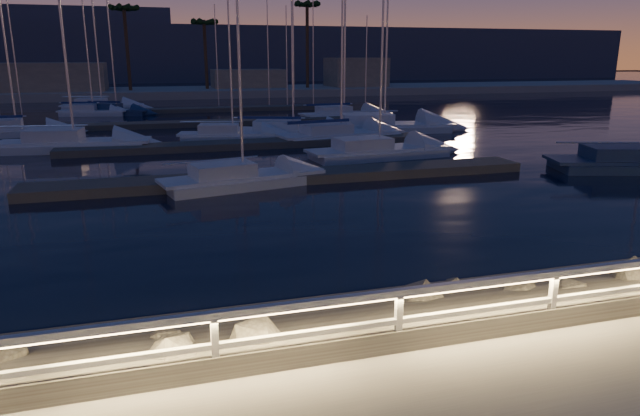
% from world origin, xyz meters
% --- Properties ---
extents(ground, '(400.00, 400.00, 0.00)m').
position_xyz_m(ground, '(0.00, 0.00, 0.00)').
color(ground, '#9E9A8E').
rests_on(ground, ground).
extents(harbor_water, '(400.00, 440.00, 0.60)m').
position_xyz_m(harbor_water, '(0.00, 31.22, -0.97)').
color(harbor_water, black).
rests_on(harbor_water, ground).
extents(guard_rail, '(44.11, 0.12, 1.06)m').
position_xyz_m(guard_rail, '(-0.07, -0.00, 0.77)').
color(guard_rail, white).
rests_on(guard_rail, ground).
extents(floating_docks, '(22.00, 36.00, 0.40)m').
position_xyz_m(floating_docks, '(0.00, 32.50, -0.40)').
color(floating_docks, '#5D564D').
rests_on(floating_docks, ground).
extents(far_shore, '(160.00, 14.00, 5.20)m').
position_xyz_m(far_shore, '(-0.12, 74.05, 0.29)').
color(far_shore, '#9E9A8E').
rests_on(far_shore, ground).
extents(palm_left, '(3.00, 3.00, 11.20)m').
position_xyz_m(palm_left, '(-8.00, 72.00, 10.14)').
color(palm_left, brown).
rests_on(palm_left, ground).
extents(palm_center, '(3.00, 3.00, 9.70)m').
position_xyz_m(palm_center, '(2.00, 73.00, 8.78)').
color(palm_center, brown).
rests_on(palm_center, ground).
extents(palm_right, '(3.00, 3.00, 12.20)m').
position_xyz_m(palm_right, '(16.00, 72.00, 11.03)').
color(palm_right, brown).
rests_on(palm_right, ground).
extents(distant_hills, '(230.00, 37.50, 18.00)m').
position_xyz_m(distant_hills, '(-22.13, 133.69, 4.74)').
color(distant_hills, '#353D53').
rests_on(distant_hills, ground).
extents(sailboat_b, '(7.16, 3.46, 11.77)m').
position_xyz_m(sailboat_b, '(-2.33, 15.47, -0.19)').
color(sailboat_b, silver).
rests_on(sailboat_b, ground).
extents(sailboat_c, '(8.16, 3.15, 13.51)m').
position_xyz_m(sailboat_c, '(5.80, 20.45, -0.18)').
color(sailboat_c, silver).
rests_on(sailboat_c, ground).
extents(sailboat_d, '(9.07, 4.96, 14.78)m').
position_xyz_m(sailboat_d, '(16.60, 13.72, -0.17)').
color(sailboat_d, navy).
rests_on(sailboat_d, ground).
extents(sailboat_e, '(7.12, 2.78, 11.89)m').
position_xyz_m(sailboat_e, '(-14.77, 35.57, -0.17)').
color(sailboat_e, silver).
rests_on(sailboat_e, ground).
extents(sailboat_f, '(8.62, 3.44, 14.30)m').
position_xyz_m(sailboat_f, '(-10.27, 27.72, -0.14)').
color(sailboat_f, silver).
rests_on(sailboat_f, ground).
extents(sailboat_g, '(8.53, 3.77, 14.01)m').
position_xyz_m(sailboat_g, '(5.77, 26.89, -0.17)').
color(sailboat_g, silver).
rests_on(sailboat_g, ground).
extents(sailboat_h, '(10.29, 4.57, 16.84)m').
position_xyz_m(sailboat_h, '(10.26, 30.64, -0.13)').
color(sailboat_h, silver).
rests_on(sailboat_h, ground).
extents(sailboat_i, '(6.28, 3.96, 10.48)m').
position_xyz_m(sailboat_i, '(-8.87, 49.11, -0.20)').
color(sailboat_i, navy).
rests_on(sailboat_i, ground).
extents(sailboat_j, '(7.21, 3.55, 11.84)m').
position_xyz_m(sailboat_j, '(-0.85, 29.18, -0.19)').
color(sailboat_j, silver).
rests_on(sailboat_j, ground).
extents(sailboat_k, '(8.09, 3.15, 13.39)m').
position_xyz_m(sailboat_k, '(10.38, 39.79, -0.18)').
color(sailboat_k, silver).
rests_on(sailboat_k, ground).
extents(sailboat_l, '(8.68, 5.22, 14.23)m').
position_xyz_m(sailboat_l, '(3.29, 29.83, -0.18)').
color(sailboat_l, silver).
rests_on(sailboat_l, ground).
extents(sailboat_m, '(6.34, 2.96, 10.49)m').
position_xyz_m(sailboat_m, '(-10.93, 48.95, -0.20)').
color(sailboat_m, silver).
rests_on(sailboat_m, ground).
extents(sailboat_n, '(8.14, 3.58, 13.42)m').
position_xyz_m(sailboat_n, '(-10.58, 54.55, -0.16)').
color(sailboat_n, silver).
rests_on(sailboat_n, ground).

